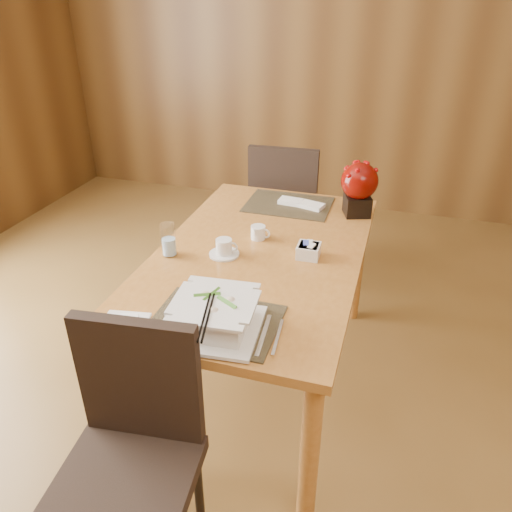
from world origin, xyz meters
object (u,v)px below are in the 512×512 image
(soup_setting, at_px, (215,316))
(far_chair, at_px, (285,206))
(creamer_jug, at_px, (258,232))
(water_glass, at_px, (169,240))
(sugar_caddy, at_px, (309,251))
(berry_decor, at_px, (359,186))
(near_chair, at_px, (131,444))
(dining_table, at_px, (259,270))
(bread_plate, at_px, (123,326))
(coffee_cup, at_px, (224,248))

(soup_setting, distance_m, far_chair, 1.64)
(creamer_jug, bearing_deg, water_glass, -130.90)
(sugar_caddy, bearing_deg, berry_decor, 74.23)
(water_glass, distance_m, near_chair, 0.88)
(creamer_jug, distance_m, sugar_caddy, 0.28)
(dining_table, height_order, water_glass, water_glass)
(water_glass, bearing_deg, near_chair, -74.28)
(sugar_caddy, distance_m, bread_plate, 0.86)
(near_chair, bearing_deg, far_chair, 83.32)
(dining_table, xyz_separation_m, water_glass, (-0.37, -0.15, 0.17))
(coffee_cup, relative_size, berry_decor, 0.49)
(sugar_caddy, height_order, far_chair, far_chair)
(berry_decor, xyz_separation_m, near_chair, (-0.51, -1.48, -0.39))
(coffee_cup, bearing_deg, creamer_jug, 63.64)
(coffee_cup, distance_m, far_chair, 1.12)
(creamer_jug, xyz_separation_m, far_chair, (-0.08, 0.90, -0.25))
(berry_decor, bearing_deg, creamer_jug, -134.67)
(berry_decor, distance_m, far_chair, 0.78)
(dining_table, relative_size, sugar_caddy, 15.42)
(near_chair, bearing_deg, berry_decor, 64.81)
(creamer_jug, bearing_deg, sugar_caddy, -11.86)
(soup_setting, xyz_separation_m, sugar_caddy, (0.20, 0.61, -0.03))
(soup_setting, height_order, coffee_cup, soup_setting)
(creamer_jug, bearing_deg, berry_decor, 55.16)
(soup_setting, bearing_deg, berry_decor, 68.04)
(coffee_cup, xyz_separation_m, berry_decor, (0.50, 0.61, 0.12))
(creamer_jug, distance_m, near_chair, 1.10)
(berry_decor, bearing_deg, sugar_caddy, -105.77)
(coffee_cup, xyz_separation_m, bread_plate, (-0.16, -0.59, -0.03))
(berry_decor, height_order, near_chair, berry_decor)
(creamer_jug, bearing_deg, dining_table, -60.73)
(soup_setting, bearing_deg, water_glass, 126.03)
(dining_table, relative_size, far_chair, 1.58)
(creamer_jug, height_order, near_chair, near_chair)
(sugar_caddy, relative_size, bread_plate, 0.61)
(sugar_caddy, height_order, near_chair, near_chair)
(sugar_caddy, xyz_separation_m, berry_decor, (0.15, 0.52, 0.13))
(near_chair, bearing_deg, sugar_caddy, 63.12)
(creamer_jug, bearing_deg, coffee_cup, -106.54)
(soup_setting, xyz_separation_m, creamer_jug, (-0.06, 0.72, -0.03))
(creamer_jug, xyz_separation_m, bread_plate, (-0.26, -0.79, -0.03))
(water_glass, bearing_deg, berry_decor, 42.78)
(water_glass, distance_m, berry_decor, 1.00)
(dining_table, relative_size, creamer_jug, 16.94)
(far_chair, bearing_deg, creamer_jug, 92.44)
(sugar_caddy, relative_size, near_chair, 0.11)
(sugar_caddy, bearing_deg, water_glass, -164.48)
(coffee_cup, relative_size, water_glass, 0.89)
(berry_decor, xyz_separation_m, bread_plate, (-0.67, -1.20, -0.15))
(sugar_caddy, height_order, bread_plate, sugar_caddy)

